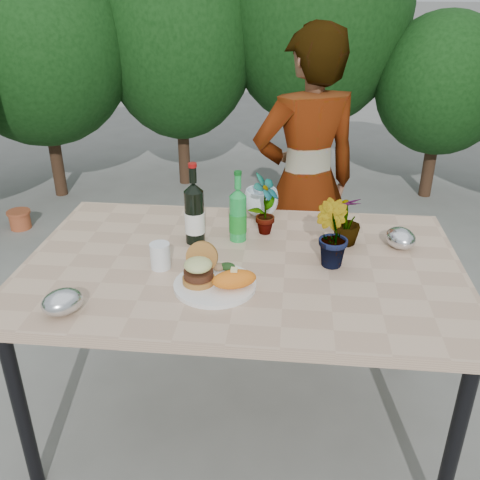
# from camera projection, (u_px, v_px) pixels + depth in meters

# --- Properties ---
(ground) EXTENTS (80.00, 80.00, 0.00)m
(ground) POSITION_uv_depth(u_px,v_px,m) (242.00, 415.00, 2.30)
(ground) COLOR slate
(ground) RESTS_ON ground
(patio_table) EXTENTS (1.60, 1.00, 0.75)m
(patio_table) POSITION_uv_depth(u_px,v_px,m) (242.00, 275.00, 1.99)
(patio_table) COLOR tan
(patio_table) RESTS_ON ground
(shrub_hedge) EXTENTS (6.91, 5.20, 2.48)m
(shrub_hedge) POSITION_uv_depth(u_px,v_px,m) (297.00, 64.00, 3.26)
(shrub_hedge) COLOR #382316
(shrub_hedge) RESTS_ON ground
(dinner_plate) EXTENTS (0.28, 0.28, 0.01)m
(dinner_plate) POSITION_uv_depth(u_px,v_px,m) (215.00, 285.00, 1.80)
(dinner_plate) COLOR white
(dinner_plate) RESTS_ON patio_table
(burger_stack) EXTENTS (0.11, 0.16, 0.11)m
(burger_stack) POSITION_uv_depth(u_px,v_px,m) (199.00, 268.00, 1.80)
(burger_stack) COLOR #B7722D
(burger_stack) RESTS_ON dinner_plate
(sweet_potato) EXTENTS (0.17, 0.12, 0.06)m
(sweet_potato) POSITION_uv_depth(u_px,v_px,m) (234.00, 279.00, 1.76)
(sweet_potato) COLOR orange
(sweet_potato) RESTS_ON dinner_plate
(grilled_veg) EXTENTS (0.08, 0.05, 0.03)m
(grilled_veg) POSITION_uv_depth(u_px,v_px,m) (224.00, 267.00, 1.87)
(grilled_veg) COLOR olive
(grilled_veg) RESTS_ON dinner_plate
(wine_bottle) EXTENTS (0.08, 0.08, 0.32)m
(wine_bottle) POSITION_uv_depth(u_px,v_px,m) (194.00, 214.00, 2.06)
(wine_bottle) COLOR black
(wine_bottle) RESTS_ON patio_table
(sparkling_water) EXTENTS (0.07, 0.07, 0.29)m
(sparkling_water) POSITION_uv_depth(u_px,v_px,m) (238.00, 215.00, 2.08)
(sparkling_water) COLOR green
(sparkling_water) RESTS_ON patio_table
(plastic_cup) EXTENTS (0.07, 0.07, 0.09)m
(plastic_cup) POSITION_uv_depth(u_px,v_px,m) (160.00, 256.00, 1.90)
(plastic_cup) COLOR silver
(plastic_cup) RESTS_ON patio_table
(seedling_left) EXTENTS (0.14, 0.16, 0.25)m
(seedling_left) POSITION_uv_depth(u_px,v_px,m) (265.00, 205.00, 2.12)
(seedling_left) COLOR #26521C
(seedling_left) RESTS_ON patio_table
(seedling_mid) EXTENTS (0.17, 0.17, 0.24)m
(seedling_mid) POSITION_uv_depth(u_px,v_px,m) (331.00, 234.00, 1.90)
(seedling_mid) COLOR #1E521C
(seedling_mid) RESTS_ON patio_table
(seedling_right) EXTENTS (0.15, 0.15, 0.20)m
(seedling_right) POSITION_uv_depth(u_px,v_px,m) (347.00, 220.00, 2.06)
(seedling_right) COLOR #27551D
(seedling_right) RESTS_ON patio_table
(blue_bowl) EXTENTS (0.16, 0.16, 0.12)m
(blue_bowl) POSITION_uv_depth(u_px,v_px,m) (261.00, 202.00, 2.32)
(blue_bowl) COLOR white
(blue_bowl) RESTS_ON patio_table
(foil_packet_left) EXTENTS (0.17, 0.17, 0.08)m
(foil_packet_left) POSITION_uv_depth(u_px,v_px,m) (63.00, 302.00, 1.65)
(foil_packet_left) COLOR silver
(foil_packet_left) RESTS_ON patio_table
(foil_packet_right) EXTENTS (0.15, 0.16, 0.08)m
(foil_packet_right) POSITION_uv_depth(u_px,v_px,m) (400.00, 238.00, 2.05)
(foil_packet_right) COLOR silver
(foil_packet_right) RESTS_ON patio_table
(person) EXTENTS (0.65, 0.56, 1.52)m
(person) POSITION_uv_depth(u_px,v_px,m) (306.00, 185.00, 2.65)
(person) COLOR #A77153
(person) RESTS_ON ground
(terracotta_pot) EXTENTS (0.17, 0.17, 0.14)m
(terracotta_pot) POSITION_uv_depth(u_px,v_px,m) (20.00, 219.00, 3.95)
(terracotta_pot) COLOR #A84D2B
(terracotta_pot) RESTS_ON ground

